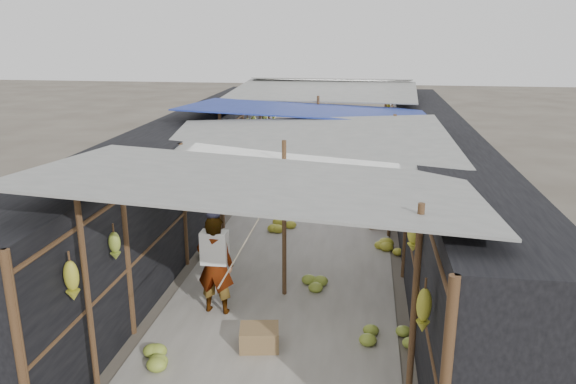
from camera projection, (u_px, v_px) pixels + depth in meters
The scene contains 13 objects.
aisle_slab at pixel (307, 224), 12.62m from camera, with size 3.60×16.00×0.02m, color #9E998E.
stall_left at pixel (189, 171), 12.66m from camera, with size 1.40×15.00×2.30m, color black.
stall_right at pixel (433, 180), 11.94m from camera, with size 1.40×15.00×2.30m, color black.
crate_near at pixel (259, 338), 7.69m from camera, with size 0.53×0.43×0.32m, color #826142.
crate_mid at pixel (378, 220), 12.45m from camera, with size 0.52×0.41×0.31m, color #826142.
crate_back at pixel (317, 183), 15.47m from camera, with size 0.46×0.38×0.29m, color #826142.
black_basin at pixel (382, 199), 14.22m from camera, with size 0.54×0.54×0.16m, color black.
vendor_elderly at pixel (215, 265), 8.51m from camera, with size 0.58×0.38×1.59m, color silver.
shopper_blue at pixel (295, 173), 13.69m from camera, with size 0.84×0.65×1.72m, color #2031A2.
vendor_seated at pixel (383, 195), 13.44m from camera, with size 0.53×0.30×0.81m, color #4F4C45.
market_canopy at pixel (311, 116), 12.27m from camera, with size 5.62×15.20×2.77m.
hanging_bananas at pixel (309, 149), 12.54m from camera, with size 3.95×13.67×0.83m.
floor_bananas at pixel (310, 215), 12.75m from camera, with size 3.93×10.22×0.36m.
Camera 1 is at (1.23, -5.36, 4.24)m, focal length 35.00 mm.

